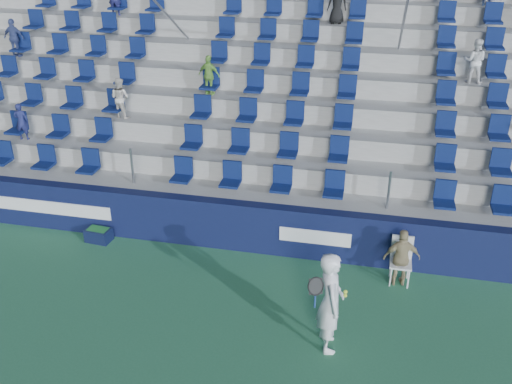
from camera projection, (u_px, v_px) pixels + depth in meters
ground at (214, 338)px, 10.62m from camera, size 70.00×70.00×0.00m
sponsor_wall at (251, 227)px, 13.09m from camera, size 24.00×0.32×1.20m
grandstand at (288, 97)px, 16.84m from camera, size 24.00×8.17×6.63m
tennis_player at (330, 302)px, 10.00m from camera, size 0.71×0.81×1.98m
line_judge_chair at (401, 256)px, 12.03m from camera, size 0.45×0.47×1.03m
line_judge at (402, 258)px, 11.86m from camera, size 0.81×0.45×1.31m
ball_bin at (99, 234)px, 13.63m from camera, size 0.62×0.44×0.33m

